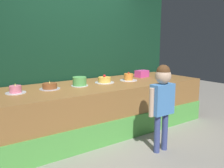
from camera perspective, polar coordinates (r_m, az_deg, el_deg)
name	(u,v)px	position (r m, az deg, el deg)	size (l,w,h in m)	color
ground_plane	(115,143)	(3.57, 0.85, -14.08)	(12.00, 12.00, 0.00)	gray
stage_platform	(94,108)	(3.91, -4.33, -5.82)	(3.93, 1.23, 0.78)	#9E6B38
curtain_backdrop	(74,48)	(4.38, -9.30, 8.50)	(4.38, 0.08, 2.69)	#113823
child_figure	(162,96)	(3.15, 12.12, -2.98)	(0.45, 0.21, 1.18)	#3F4C8C
pink_box	(142,74)	(4.64, 7.26, 2.49)	(0.25, 0.16, 0.13)	#E3469F
donut	(164,75)	(4.89, 12.45, 2.17)	(0.13, 0.13, 0.04)	#3399D8
cake_left	(16,90)	(3.44, -22.36, -1.34)	(0.27, 0.27, 0.14)	silver
cake_center_left	(50,86)	(3.57, -14.88, -0.57)	(0.30, 0.30, 0.13)	silver
cake_center_right	(80,82)	(3.72, -7.87, 0.58)	(0.27, 0.27, 0.14)	silver
cake_right	(104,80)	(3.98, -1.85, 0.94)	(0.33, 0.33, 0.14)	silver
cake_far_right	(128,78)	(4.21, 4.02, 1.55)	(0.31, 0.31, 0.15)	silver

